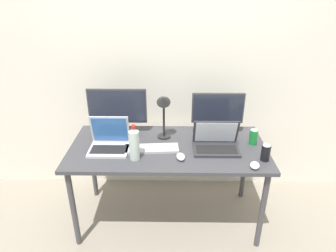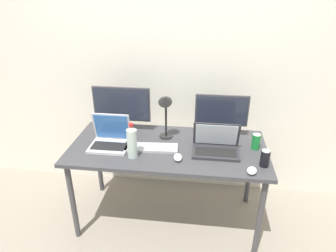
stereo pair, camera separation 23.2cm
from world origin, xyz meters
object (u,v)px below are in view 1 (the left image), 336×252
at_px(monitor_left, 117,110).
at_px(mouse_by_laptop, 255,165).
at_px(mouse_by_keyboard, 181,157).
at_px(monitor_center, 218,112).
at_px(soda_can_by_laptop, 253,137).
at_px(work_desk, 168,153).
at_px(desk_lamp, 164,109).
at_px(laptop_silver, 109,142).
at_px(soda_can_near_keyboard, 266,153).
at_px(keyboard_main, 152,149).
at_px(water_bottle, 134,144).
at_px(laptop_secondary, 216,143).

height_order(monitor_left, mouse_by_laptop, monitor_left).
bearing_deg(mouse_by_keyboard, monitor_center, 44.75).
xyz_separation_m(monitor_left, soda_can_by_laptop, (1.12, -0.19, -0.15)).
bearing_deg(mouse_by_laptop, mouse_by_keyboard, -175.30).
bearing_deg(work_desk, desk_lamp, 107.90).
bearing_deg(soda_can_by_laptop, laptop_silver, -175.52).
distance_m(monitor_center, soda_can_near_keyboard, 0.55).
bearing_deg(keyboard_main, desk_lamp, 58.03).
height_order(monitor_left, monitor_center, monitor_left).
xyz_separation_m(work_desk, desk_lamp, (-0.04, 0.11, 0.35)).
xyz_separation_m(mouse_by_keyboard, soda_can_by_laptop, (0.59, 0.24, 0.04)).
relative_size(keyboard_main, water_bottle, 1.53).
height_order(laptop_silver, soda_can_near_keyboard, laptop_silver).
xyz_separation_m(laptop_secondary, mouse_by_laptop, (0.24, -0.26, -0.04)).
distance_m(monitor_left, keyboard_main, 0.47).
bearing_deg(mouse_by_keyboard, desk_lamp, 105.06).
xyz_separation_m(monitor_left, mouse_by_laptop, (1.05, -0.54, -0.20)).
relative_size(monitor_center, mouse_by_laptop, 4.61).
bearing_deg(keyboard_main, mouse_by_keyboard, -34.23).
distance_m(work_desk, desk_lamp, 0.37).
distance_m(laptop_secondary, keyboard_main, 0.51).
distance_m(monitor_center, mouse_by_keyboard, 0.57).
xyz_separation_m(work_desk, water_bottle, (-0.24, -0.19, 0.19)).
xyz_separation_m(laptop_silver, water_bottle, (0.22, -0.15, 0.07)).
relative_size(mouse_by_keyboard, water_bottle, 0.37).
height_order(mouse_by_keyboard, desk_lamp, desk_lamp).
relative_size(laptop_silver, mouse_by_keyboard, 2.99).
bearing_deg(soda_can_near_keyboard, laptop_silver, 172.46).
distance_m(laptop_secondary, soda_can_near_keyboard, 0.38).
bearing_deg(mouse_by_laptop, monitor_left, 169.20).
relative_size(soda_can_by_laptop, desk_lamp, 0.30).
xyz_separation_m(monitor_center, laptop_silver, (-0.88, -0.28, -0.14)).
bearing_deg(work_desk, mouse_by_laptop, -25.59).
xyz_separation_m(monitor_center, mouse_by_laptop, (0.20, -0.54, -0.18)).
bearing_deg(desk_lamp, laptop_secondary, -20.04).
xyz_separation_m(keyboard_main, desk_lamp, (0.09, 0.17, 0.27)).
relative_size(monitor_left, mouse_by_keyboard, 4.89).
xyz_separation_m(water_bottle, soda_can_by_laptop, (0.93, 0.24, -0.07)).
bearing_deg(soda_can_by_laptop, mouse_by_keyboard, -158.01).
distance_m(soda_can_near_keyboard, desk_lamp, 0.85).
height_order(laptop_silver, water_bottle, water_bottle).
height_order(monitor_center, mouse_by_laptop, monitor_center).
relative_size(keyboard_main, desk_lamp, 1.02).
bearing_deg(keyboard_main, monitor_left, 131.13).
distance_m(mouse_by_laptop, soda_can_near_keyboard, 0.15).
xyz_separation_m(work_desk, soda_can_near_keyboard, (0.72, -0.20, 0.13)).
distance_m(monitor_center, water_bottle, 0.79).
distance_m(monitor_left, mouse_by_laptop, 1.20).
bearing_deg(soda_can_near_keyboard, monitor_center, 124.53).
relative_size(work_desk, laptop_secondary, 4.42).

